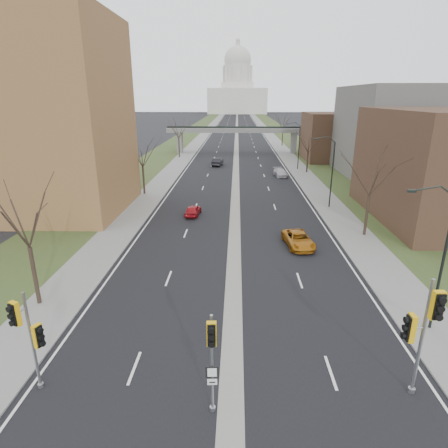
# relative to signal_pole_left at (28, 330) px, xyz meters

# --- Properties ---
(ground) EXTENTS (700.00, 700.00, 0.00)m
(ground) POSITION_rel_signal_pole_left_xyz_m (9.05, -0.30, -3.35)
(ground) COLOR black
(ground) RESTS_ON ground
(road_surface) EXTENTS (20.00, 600.00, 0.01)m
(road_surface) POSITION_rel_signal_pole_left_xyz_m (9.05, 149.70, -3.34)
(road_surface) COLOR black
(road_surface) RESTS_ON ground
(median_strip) EXTENTS (1.20, 600.00, 0.02)m
(median_strip) POSITION_rel_signal_pole_left_xyz_m (9.05, 149.70, -3.35)
(median_strip) COLOR gray
(median_strip) RESTS_ON ground
(sidewalk_right) EXTENTS (4.00, 600.00, 0.12)m
(sidewalk_right) POSITION_rel_signal_pole_left_xyz_m (21.05, 149.70, -3.29)
(sidewalk_right) COLOR gray
(sidewalk_right) RESTS_ON ground
(sidewalk_left) EXTENTS (4.00, 600.00, 0.12)m
(sidewalk_left) POSITION_rel_signal_pole_left_xyz_m (-2.95, 149.70, -3.29)
(sidewalk_left) COLOR gray
(sidewalk_left) RESTS_ON ground
(grass_verge_right) EXTENTS (8.00, 600.00, 0.10)m
(grass_verge_right) POSITION_rel_signal_pole_left_xyz_m (27.05, 149.70, -3.30)
(grass_verge_right) COLOR #2B3C1C
(grass_verge_right) RESTS_ON ground
(grass_verge_left) EXTENTS (8.00, 600.00, 0.10)m
(grass_verge_left) POSITION_rel_signal_pole_left_xyz_m (-8.95, 149.70, -3.30)
(grass_verge_left) COLOR #2B3C1C
(grass_verge_left) RESTS_ON ground
(apartment_building) EXTENTS (25.00, 16.00, 22.00)m
(apartment_building) POSITION_rel_signal_pole_left_xyz_m (-16.95, 29.70, 7.65)
(apartment_building) COLOR olive
(apartment_building) RESTS_ON ground
(commercial_block_mid) EXTENTS (18.00, 22.00, 15.00)m
(commercial_block_mid) POSITION_rel_signal_pole_left_xyz_m (37.05, 51.70, 4.15)
(commercial_block_mid) COLOR #62605A
(commercial_block_mid) RESTS_ON ground
(commercial_block_far) EXTENTS (14.00, 14.00, 10.00)m
(commercial_block_far) POSITION_rel_signal_pole_left_xyz_m (31.05, 69.70, 1.65)
(commercial_block_far) COLOR #4E3824
(commercial_block_far) RESTS_ON ground
(pedestrian_bridge) EXTENTS (34.00, 3.00, 6.45)m
(pedestrian_bridge) POSITION_rel_signal_pole_left_xyz_m (9.05, 79.70, 1.50)
(pedestrian_bridge) COLOR slate
(pedestrian_bridge) RESTS_ON ground
(capitol) EXTENTS (48.00, 42.00, 55.75)m
(capitol) POSITION_rel_signal_pole_left_xyz_m (9.05, 319.70, 15.25)
(capitol) COLOR beige
(capitol) RESTS_ON ground
(streetlight_near) EXTENTS (2.61, 0.20, 8.70)m
(streetlight_near) POSITION_rel_signal_pole_left_xyz_m (20.04, 5.70, 3.60)
(streetlight_near) COLOR black
(streetlight_near) RESTS_ON sidewalk_right
(streetlight_mid) EXTENTS (2.61, 0.20, 8.70)m
(streetlight_mid) POSITION_rel_signal_pole_left_xyz_m (20.04, 31.70, 3.60)
(streetlight_mid) COLOR black
(streetlight_mid) RESTS_ON sidewalk_right
(streetlight_far) EXTENTS (2.61, 0.20, 8.70)m
(streetlight_far) POSITION_rel_signal_pole_left_xyz_m (20.04, 57.70, 3.60)
(streetlight_far) COLOR black
(streetlight_far) RESTS_ON sidewalk_right
(tree_left_a) EXTENTS (7.20, 7.20, 9.40)m
(tree_left_a) POSITION_rel_signal_pole_left_xyz_m (-3.95, 7.70, 3.29)
(tree_left_a) COLOR #382B21
(tree_left_a) RESTS_ON sidewalk_left
(tree_left_b) EXTENTS (6.75, 6.75, 8.81)m
(tree_left_b) POSITION_rel_signal_pole_left_xyz_m (-3.95, 37.70, 2.88)
(tree_left_b) COLOR #382B21
(tree_left_b) RESTS_ON sidewalk_left
(tree_left_c) EXTENTS (7.65, 7.65, 9.99)m
(tree_left_c) POSITION_rel_signal_pole_left_xyz_m (-3.95, 71.70, 3.69)
(tree_left_c) COLOR #382B21
(tree_left_c) RESTS_ON sidewalk_left
(tree_right_a) EXTENTS (7.20, 7.20, 9.40)m
(tree_right_a) POSITION_rel_signal_pole_left_xyz_m (22.05, 21.70, 3.29)
(tree_right_a) COLOR #382B21
(tree_right_a) RESTS_ON sidewalk_right
(tree_right_b) EXTENTS (6.30, 6.30, 8.22)m
(tree_right_b) POSITION_rel_signal_pole_left_xyz_m (22.05, 54.70, 2.47)
(tree_right_b) COLOR #382B21
(tree_right_b) RESTS_ON sidewalk_right
(tree_right_c) EXTENTS (7.65, 7.65, 9.99)m
(tree_right_c) POSITION_rel_signal_pole_left_xyz_m (22.05, 94.70, 3.69)
(tree_right_c) COLOR #382B21
(tree_right_c) RESTS_ON sidewalk_right
(signal_pole_left) EXTENTS (1.19, 0.85, 5.12)m
(signal_pole_left) POSITION_rel_signal_pole_left_xyz_m (0.00, 0.00, 0.00)
(signal_pole_left) COLOR gray
(signal_pole_left) RESTS_ON ground
(signal_pole_median) EXTENTS (0.56, 0.80, 4.87)m
(signal_pole_median) POSITION_rel_signal_pole_left_xyz_m (8.26, -1.14, 0.05)
(signal_pole_median) COLOR gray
(signal_pole_median) RESTS_ON ground
(signal_pole_right) EXTENTS (1.08, 1.03, 5.93)m
(signal_pole_right) POSITION_rel_signal_pole_left_xyz_m (17.34, 0.30, 0.53)
(signal_pole_right) COLOR gray
(signal_pole_right) RESTS_ON ground
(car_left_near) EXTENTS (1.80, 3.80, 1.25)m
(car_left_near) POSITION_rel_signal_pole_left_xyz_m (4.13, 27.94, -2.72)
(car_left_near) COLOR maroon
(car_left_near) RESTS_ON ground
(car_left_far) EXTENTS (2.28, 4.92, 1.56)m
(car_left_far) POSITION_rel_signal_pole_left_xyz_m (5.31, 61.59, -2.57)
(car_left_far) COLOR black
(car_left_far) RESTS_ON ground
(car_right_near) EXTENTS (2.86, 5.12, 1.35)m
(car_right_near) POSITION_rel_signal_pole_left_xyz_m (14.99, 18.65, -2.67)
(car_right_near) COLOR #A45F11
(car_right_near) RESTS_ON ground
(car_right_mid) EXTENTS (2.46, 4.78, 1.32)m
(car_right_mid) POSITION_rel_signal_pole_left_xyz_m (16.83, 51.18, -2.69)
(car_right_mid) COLOR #AFADB5
(car_right_mid) RESTS_ON ground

